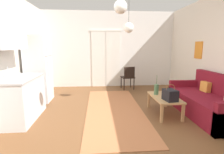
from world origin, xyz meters
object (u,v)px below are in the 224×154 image
(couch, at_px, (210,103))
(handbag, at_px, (170,95))
(coffee_table, at_px, (165,99))
(bamboo_vase, at_px, (156,89))
(pendant_lamp_near, at_px, (121,7))
(accent_chair, at_px, (128,76))
(refrigerator, at_px, (39,69))
(pendant_lamp_far, at_px, (129,28))

(couch, relative_size, handbag, 5.60)
(coffee_table, relative_size, bamboo_vase, 2.08)
(handbag, height_order, pendant_lamp_near, pendant_lamp_near)
(pendant_lamp_near, bearing_deg, accent_chair, 76.90)
(refrigerator, xyz_separation_m, pendant_lamp_far, (2.38, -0.41, 1.06))
(couch, bearing_deg, pendant_lamp_near, -168.87)
(pendant_lamp_near, xyz_separation_m, pendant_lamp_far, (0.38, 1.36, -0.19))
(accent_chair, height_order, pendant_lamp_near, pendant_lamp_near)
(couch, distance_m, handbag, 1.00)
(refrigerator, distance_m, accent_chair, 2.89)
(couch, bearing_deg, refrigerator, 161.23)
(accent_chair, bearing_deg, pendant_lamp_far, 69.92)
(coffee_table, height_order, pendant_lamp_near, pendant_lamp_near)
(couch, bearing_deg, handbag, -172.18)
(couch, xyz_separation_m, pendant_lamp_near, (-2.03, -0.40, 1.86))
(coffee_table, relative_size, refrigerator, 0.53)
(bamboo_vase, height_order, pendant_lamp_near, pendant_lamp_near)
(coffee_table, xyz_separation_m, handbag, (-0.00, -0.28, 0.17))
(coffee_table, relative_size, pendant_lamp_far, 1.02)
(bamboo_vase, bearing_deg, refrigerator, 160.63)
(pendant_lamp_far, bearing_deg, bamboo_vase, -48.13)
(pendant_lamp_near, bearing_deg, handbag, 14.05)
(pendant_lamp_far, bearing_deg, couch, -30.20)
(couch, bearing_deg, accent_chair, 119.30)
(refrigerator, xyz_separation_m, pendant_lamp_near, (1.99, -1.77, 1.25))
(refrigerator, distance_m, pendant_lamp_far, 2.63)
(coffee_table, bearing_deg, pendant_lamp_near, -153.01)
(bamboo_vase, distance_m, accent_chair, 2.12)
(refrigerator, bearing_deg, handbag, -26.08)
(accent_chair, xyz_separation_m, pendant_lamp_near, (-0.66, -2.84, 1.68))
(couch, height_order, coffee_table, couch)
(bamboo_vase, relative_size, pendant_lamp_near, 0.63)
(couch, distance_m, pendant_lamp_near, 2.78)
(couch, xyz_separation_m, pendant_lamp_far, (-1.64, 0.96, 1.67))
(refrigerator, relative_size, pendant_lamp_far, 1.94)
(accent_chair, relative_size, pendant_lamp_far, 0.87)
(handbag, xyz_separation_m, accent_chair, (-0.41, 2.57, -0.06))
(refrigerator, bearing_deg, coffee_table, -21.73)
(couch, relative_size, pendant_lamp_far, 2.08)
(refrigerator, bearing_deg, accent_chair, 21.98)
(coffee_table, relative_size, pendant_lamp_near, 1.31)
(pendant_lamp_near, bearing_deg, pendant_lamp_far, 74.22)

